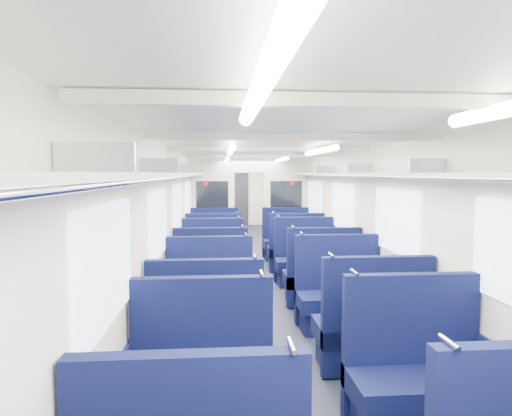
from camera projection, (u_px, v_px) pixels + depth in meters
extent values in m
cube|color=black|center=(258.00, 282.00, 8.14)|extent=(2.80, 18.00, 0.01)
cube|color=white|center=(258.00, 153.00, 7.95)|extent=(2.80, 18.00, 0.01)
cube|color=silver|center=(180.00, 219.00, 7.93)|extent=(0.02, 18.00, 2.35)
cube|color=black|center=(182.00, 264.00, 8.00)|extent=(0.03, 17.90, 0.70)
cube|color=silver|center=(334.00, 217.00, 8.16)|extent=(0.02, 18.00, 2.35)
cube|color=black|center=(333.00, 262.00, 8.22)|extent=(0.03, 17.90, 0.70)
cube|color=silver|center=(238.00, 194.00, 16.99)|extent=(2.80, 0.02, 2.35)
cube|color=#B2B5BA|center=(190.00, 174.00, 7.89)|extent=(0.34, 17.40, 0.04)
cylinder|color=silver|center=(200.00, 175.00, 7.90)|extent=(0.02, 17.40, 0.02)
cube|color=#B2B5BA|center=(95.00, 158.00, 1.92)|extent=(0.34, 0.03, 0.14)
cube|color=#B2B5BA|center=(159.00, 166.00, 3.90)|extent=(0.34, 0.03, 0.14)
cube|color=#B2B5BA|center=(180.00, 168.00, 5.89)|extent=(0.34, 0.03, 0.14)
cube|color=#B2B5BA|center=(190.00, 169.00, 7.88)|extent=(0.34, 0.03, 0.14)
cube|color=#B2B5BA|center=(196.00, 170.00, 9.87)|extent=(0.34, 0.03, 0.14)
cube|color=#B2B5BA|center=(200.00, 171.00, 11.85)|extent=(0.34, 0.03, 0.14)
cube|color=#B2B5BA|center=(203.00, 171.00, 13.84)|extent=(0.34, 0.03, 0.14)
cube|color=#B2B5BA|center=(205.00, 171.00, 15.83)|extent=(0.34, 0.03, 0.14)
cube|color=#B2B5BA|center=(325.00, 174.00, 8.08)|extent=(0.34, 17.40, 0.04)
cylinder|color=silver|center=(315.00, 175.00, 8.07)|extent=(0.02, 17.40, 0.02)
cube|color=#B2B5BA|center=(427.00, 166.00, 4.10)|extent=(0.34, 0.03, 0.14)
cube|color=#B2B5BA|center=(360.00, 168.00, 6.09)|extent=(0.34, 0.03, 0.14)
cube|color=#B2B5BA|center=(325.00, 170.00, 8.07)|extent=(0.34, 0.03, 0.14)
cube|color=#B2B5BA|center=(305.00, 170.00, 10.06)|extent=(0.34, 0.03, 0.14)
cube|color=#B2B5BA|center=(291.00, 171.00, 12.05)|extent=(0.34, 0.03, 0.14)
cube|color=#B2B5BA|center=(281.00, 171.00, 14.04)|extent=(0.34, 0.03, 0.14)
cube|color=#B2B5BA|center=(273.00, 171.00, 16.02)|extent=(0.34, 0.03, 0.14)
cube|color=white|center=(108.00, 265.00, 2.75)|extent=(0.02, 1.30, 0.75)
cube|color=white|center=(159.00, 223.00, 5.03)|extent=(0.02, 1.30, 0.75)
cube|color=white|center=(178.00, 208.00, 7.32)|extent=(0.02, 1.30, 0.75)
cube|color=white|center=(188.00, 199.00, 9.61)|extent=(0.02, 1.30, 0.75)
cube|color=white|center=(195.00, 193.00, 12.39)|extent=(0.02, 1.30, 0.75)
cube|color=white|center=(199.00, 190.00, 14.67)|extent=(0.02, 1.30, 0.75)
cube|color=white|center=(395.00, 221.00, 5.25)|extent=(0.02, 1.30, 0.75)
cube|color=white|center=(342.00, 207.00, 7.54)|extent=(0.02, 1.30, 0.75)
cube|color=white|center=(314.00, 199.00, 9.82)|extent=(0.02, 1.30, 0.75)
cube|color=white|center=(293.00, 193.00, 12.61)|extent=(0.02, 1.30, 0.75)
cube|color=white|center=(282.00, 190.00, 14.89)|extent=(0.02, 1.30, 0.75)
cube|color=silver|center=(372.00, 101.00, 1.99)|extent=(2.70, 0.06, 0.06)
cube|color=silver|center=(296.00, 137.00, 3.98)|extent=(2.70, 0.06, 0.06)
cube|color=silver|center=(271.00, 149.00, 5.97)|extent=(2.70, 0.06, 0.06)
cube|color=silver|center=(258.00, 155.00, 7.96)|extent=(2.70, 0.06, 0.06)
cube|color=silver|center=(251.00, 159.00, 9.94)|extent=(2.70, 0.06, 0.06)
cube|color=silver|center=(246.00, 161.00, 11.93)|extent=(2.70, 0.06, 0.06)
cube|color=silver|center=(242.00, 163.00, 13.92)|extent=(2.70, 0.06, 0.06)
cube|color=silver|center=(239.00, 164.00, 15.91)|extent=(2.70, 0.06, 0.06)
cylinder|color=white|center=(260.00, 90.00, 1.46)|extent=(0.07, 1.60, 0.07)
cylinder|color=white|center=(231.00, 151.00, 5.43)|extent=(0.07, 1.60, 0.07)
cylinder|color=white|center=(227.00, 159.00, 8.91)|extent=(0.07, 1.60, 0.07)
cylinder|color=white|center=(225.00, 164.00, 13.38)|extent=(0.07, 1.60, 0.07)
cylinder|color=white|center=(320.00, 151.00, 5.52)|extent=(0.07, 1.60, 0.07)
cylinder|color=white|center=(281.00, 160.00, 9.00)|extent=(0.07, 1.60, 0.07)
cylinder|color=white|center=(261.00, 164.00, 13.47)|extent=(0.07, 1.60, 0.07)
cube|color=black|center=(238.00, 199.00, 16.94)|extent=(0.75, 0.06, 2.00)
cube|color=silver|center=(212.00, 207.00, 10.50)|extent=(1.05, 0.08, 2.35)
cube|color=black|center=(212.00, 198.00, 10.44)|extent=(0.76, 0.02, 0.80)
cylinder|color=red|center=(206.00, 183.00, 10.39)|extent=(0.12, 0.01, 0.12)
cube|color=silver|center=(286.00, 207.00, 10.64)|extent=(1.05, 0.08, 2.35)
cube|color=black|center=(286.00, 198.00, 10.58)|extent=(0.76, 0.02, 0.80)
cylinder|color=red|center=(292.00, 183.00, 10.55)|extent=(0.12, 0.01, 0.12)
cube|color=silver|center=(249.00, 165.00, 10.49)|extent=(0.70, 0.08, 0.35)
cylinder|color=silver|center=(292.00, 346.00, 2.00)|extent=(0.02, 0.17, 0.02)
cylinder|color=silver|center=(449.00, 342.00, 2.04)|extent=(0.02, 0.17, 0.02)
cube|color=#0C123B|center=(201.00, 394.00, 3.25)|extent=(1.10, 0.57, 0.19)
cube|color=#0C123B|center=(202.00, 351.00, 3.46)|extent=(1.10, 0.10, 1.17)
cylinder|color=silver|center=(262.00, 273.00, 3.45)|extent=(0.02, 0.17, 0.02)
cube|color=#0C123B|center=(422.00, 387.00, 3.36)|extent=(1.10, 0.57, 0.19)
cube|color=#0C123B|center=(410.00, 345.00, 3.57)|extent=(1.10, 0.10, 1.17)
cylinder|color=silver|center=(355.00, 272.00, 3.49)|extent=(0.02, 0.17, 0.02)
cube|color=#0C123B|center=(206.00, 336.00, 4.41)|extent=(1.10, 0.57, 0.19)
cube|color=black|center=(207.00, 359.00, 4.43)|extent=(1.01, 0.46, 0.28)
cube|color=#0C123B|center=(205.00, 321.00, 4.16)|extent=(1.10, 0.10, 1.17)
cylinder|color=silver|center=(255.00, 256.00, 4.15)|extent=(0.02, 0.17, 0.02)
cube|color=#0C123B|center=(369.00, 330.00, 4.56)|extent=(1.10, 0.57, 0.19)
cube|color=black|center=(369.00, 353.00, 4.58)|extent=(1.01, 0.46, 0.28)
cube|color=#0C123B|center=(378.00, 316.00, 4.31)|extent=(1.10, 0.10, 1.17)
cylinder|color=silver|center=(331.00, 255.00, 4.22)|extent=(0.02, 0.17, 0.02)
cube|color=#0C123B|center=(209.00, 305.00, 5.44)|extent=(1.10, 0.57, 0.19)
cube|color=black|center=(209.00, 324.00, 5.46)|extent=(1.01, 0.46, 0.28)
cube|color=#0C123B|center=(209.00, 282.00, 5.66)|extent=(1.10, 0.10, 1.17)
cylinder|color=silver|center=(246.00, 234.00, 5.65)|extent=(0.02, 0.17, 0.02)
cube|color=#0C123B|center=(341.00, 301.00, 5.61)|extent=(1.10, 0.57, 0.19)
cube|color=black|center=(341.00, 319.00, 5.63)|extent=(1.01, 0.46, 0.28)
cube|color=#0C123B|center=(337.00, 279.00, 5.83)|extent=(1.10, 0.10, 1.17)
cylinder|color=silver|center=(302.00, 233.00, 5.74)|extent=(0.02, 0.17, 0.02)
cube|color=#0C123B|center=(211.00, 279.00, 6.80)|extent=(1.10, 0.57, 0.19)
cube|color=black|center=(211.00, 294.00, 6.82)|extent=(1.01, 0.46, 0.28)
cube|color=#0C123B|center=(211.00, 267.00, 6.55)|extent=(1.10, 0.10, 1.17)
cylinder|color=silver|center=(242.00, 226.00, 6.53)|extent=(0.02, 0.17, 0.02)
cube|color=#0C123B|center=(320.00, 279.00, 6.79)|extent=(1.10, 0.57, 0.19)
cube|color=black|center=(320.00, 294.00, 6.81)|extent=(1.01, 0.46, 0.28)
cube|color=#0C123B|center=(324.00, 267.00, 6.54)|extent=(1.10, 0.10, 1.17)
cylinder|color=silver|center=(293.00, 227.00, 6.46)|extent=(0.02, 0.17, 0.02)
cube|color=#0C123B|center=(212.00, 266.00, 7.69)|extent=(1.10, 0.57, 0.19)
cube|color=black|center=(212.00, 280.00, 7.71)|extent=(1.01, 0.46, 0.28)
cube|color=#0C123B|center=(213.00, 251.00, 7.91)|extent=(1.10, 0.10, 1.17)
cylinder|color=silver|center=(239.00, 217.00, 7.90)|extent=(0.02, 0.17, 0.02)
cube|color=#0C123B|center=(306.00, 264.00, 7.90)|extent=(1.10, 0.57, 0.19)
cube|color=black|center=(306.00, 277.00, 7.92)|extent=(1.01, 0.46, 0.28)
cube|color=#0C123B|center=(304.00, 249.00, 8.12)|extent=(1.10, 0.10, 1.17)
cylinder|color=silver|center=(279.00, 216.00, 8.03)|extent=(0.02, 0.17, 0.02)
cube|color=#0C123B|center=(214.00, 252.00, 9.12)|extent=(1.10, 0.57, 0.19)
cube|color=black|center=(214.00, 263.00, 9.14)|extent=(1.01, 0.46, 0.28)
cube|color=#0C123B|center=(213.00, 242.00, 8.87)|extent=(1.10, 0.10, 1.17)
cylinder|color=silver|center=(237.00, 212.00, 8.86)|extent=(0.02, 0.17, 0.02)
cube|color=#0C123B|center=(294.00, 251.00, 9.14)|extent=(1.10, 0.57, 0.19)
cube|color=black|center=(294.00, 263.00, 9.16)|extent=(1.01, 0.46, 0.28)
cube|color=#0C123B|center=(297.00, 242.00, 8.89)|extent=(1.10, 0.10, 1.17)
cylinder|color=silver|center=(274.00, 212.00, 8.81)|extent=(0.02, 0.17, 0.02)
cube|color=#0C123B|center=(214.00, 245.00, 10.02)|extent=(1.10, 0.57, 0.19)
cube|color=black|center=(214.00, 255.00, 10.04)|extent=(1.01, 0.46, 0.28)
cube|color=#0C123B|center=(214.00, 233.00, 10.23)|extent=(1.10, 0.10, 1.17)
cylinder|color=silver|center=(234.00, 207.00, 10.22)|extent=(0.02, 0.17, 0.02)
cube|color=#0C123B|center=(287.00, 244.00, 10.17)|extent=(1.10, 0.57, 0.19)
cube|color=black|center=(287.00, 254.00, 10.19)|extent=(1.01, 0.46, 0.28)
cube|color=#0C123B|center=(286.00, 232.00, 10.39)|extent=(1.10, 0.10, 1.17)
cylinder|color=silver|center=(266.00, 207.00, 10.31)|extent=(0.02, 0.17, 0.02)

